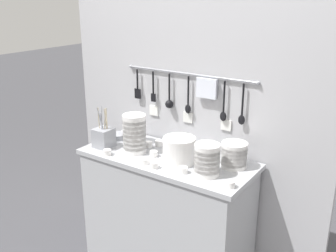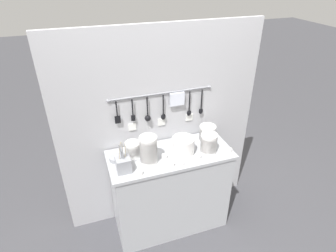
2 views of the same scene
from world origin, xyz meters
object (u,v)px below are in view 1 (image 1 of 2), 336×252
cup_by_caddy (149,145)px  cup_beside_plates (204,159)px  bowl_stack_nested_right (207,160)px  plate_stack (179,150)px  cup_front_right (183,170)px  cup_back_right (107,152)px  cup_edge_near (230,184)px  bowl_stack_back_corner (136,133)px  cup_front_left (154,154)px  cup_centre (159,143)px  bowl_stack_short_front (234,155)px  bowl_stack_tall_left (134,134)px  cup_mid_row (154,165)px  cup_back_left (145,161)px  steel_mixing_bowl (117,136)px  cutlery_caddy (104,137)px

cup_by_caddy → cup_beside_plates: bearing=0.3°
bowl_stack_nested_right → plate_stack: size_ratio=0.93×
cup_front_right → cup_back_right: same height
cup_beside_plates → cup_edge_near: (0.28, -0.22, 0.00)m
bowl_stack_back_corner → cup_front_left: size_ratio=2.69×
cup_front_right → cup_beside_plates: 0.21m
cup_front_left → cup_back_right: 0.30m
cup_centre → bowl_stack_short_front: bearing=-2.2°
cup_back_right → cup_front_left: bearing=29.3°
bowl_stack_tall_left → cup_mid_row: (0.25, -0.13, -0.11)m
cup_beside_plates → cup_front_right: bearing=-95.4°
cup_back_left → cup_front_right: bearing=5.9°
steel_mixing_bowl → cup_front_right: same height
plate_stack → cutlery_caddy: (-0.55, -0.07, -0.01)m
cup_centre → cup_beside_plates: size_ratio=1.00×
cup_back_right → cup_beside_plates: bearing=24.7°
cup_back_left → cup_mid_row: size_ratio=1.00×
cup_front_right → cup_edge_near: size_ratio=1.00×
cup_centre → cup_by_caddy: same height
bowl_stack_short_front → cup_back_left: (-0.46, -0.27, -0.06)m
cutlery_caddy → bowl_stack_back_corner: bearing=56.7°
cutlery_caddy → bowl_stack_nested_right: bearing=1.0°
bowl_stack_back_corner → plate_stack: size_ratio=0.68×
cup_beside_plates → bowl_stack_tall_left: bearing=-164.9°
cup_front_left → cup_mid_row: size_ratio=1.00×
cup_beside_plates → cup_edge_near: bearing=-37.6°
bowl_stack_tall_left → plate_stack: size_ratio=1.27×
cup_edge_near → cup_back_right: bearing=-177.1°
bowl_stack_nested_right → cup_centre: bowl_stack_nested_right is taller
bowl_stack_short_front → cup_back_right: size_ratio=3.08×
cup_by_caddy → cup_front_left: 0.16m
bowl_stack_nested_right → cup_beside_plates: size_ratio=3.69×
bowl_stack_short_front → plate_stack: size_ratio=0.78×
cup_back_right → cup_back_left: bearing=4.7°
bowl_stack_short_front → cup_edge_near: bearing=-68.2°
bowl_stack_nested_right → cup_by_caddy: 0.55m
cup_front_left → steel_mixing_bowl: bearing=164.7°
steel_mixing_bowl → cup_mid_row: size_ratio=2.42×
bowl_stack_tall_left → cup_mid_row: bearing=-27.6°
bowl_stack_short_front → cup_edge_near: 0.27m
bowl_stack_tall_left → cup_beside_plates: bowl_stack_tall_left is taller
bowl_stack_back_corner → cup_front_right: (0.53, -0.23, -0.05)m
bowl_stack_nested_right → cutlery_caddy: 0.77m
bowl_stack_back_corner → plate_stack: 0.44m
cup_front_right → cup_back_right: 0.54m
cup_mid_row → cutlery_caddy: bearing=170.0°
cup_centre → cup_mid_row: bearing=-59.1°
plate_stack → cup_back_right: size_ratio=3.95×
cup_front_left → cutlery_caddy: bearing=-171.7°
cup_back_left → cup_front_left: 0.12m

